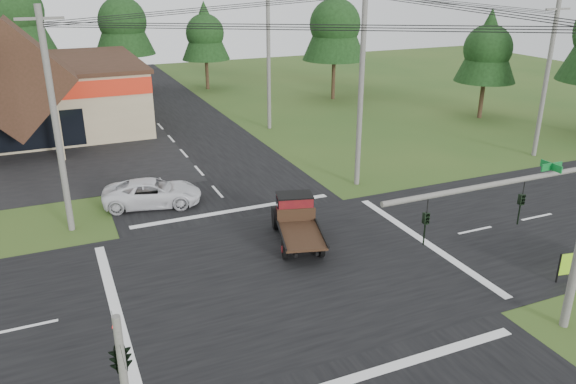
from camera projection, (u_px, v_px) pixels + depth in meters
ground at (287, 271)px, 23.59m from camera, size 120.00×120.00×0.00m
road_ns at (287, 271)px, 23.59m from camera, size 12.00×120.00×0.02m
road_ew at (287, 271)px, 23.58m from camera, size 120.00×12.00×0.02m
traffic_signal_mast at (549, 220)px, 17.74m from camera, size 8.12×0.24×7.00m
traffic_signal_corner at (119, 344)px, 13.26m from camera, size 0.53×2.48×4.40m
utility_pole_nw at (55, 122)px, 25.48m from camera, size 2.00×0.30×10.50m
utility_pole_ne at (361, 85)px, 31.25m from camera, size 2.00×0.30×11.50m
utility_pole_far at (546, 79)px, 36.69m from camera, size 2.00×0.30×10.20m
utility_pole_n at (269, 56)px, 43.26m from camera, size 2.00×0.30×11.20m
tree_row_c at (11, 8)px, 51.70m from camera, size 7.28×7.28×13.13m
tree_row_d at (122, 19)px, 56.76m from camera, size 6.16×6.16×11.11m
tree_row_e at (205, 31)px, 58.52m from camera, size 5.04×5.04×9.09m
tree_side_ne at (335, 22)px, 53.21m from camera, size 6.16×6.16×11.11m
tree_side_e_near at (488, 46)px, 46.43m from camera, size 5.04×5.04×9.09m
antique_flatbed_truck at (298, 222)px, 25.71m from camera, size 3.13×5.28×2.07m
white_pickup at (152, 193)px, 30.07m from camera, size 5.56×3.50×1.43m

